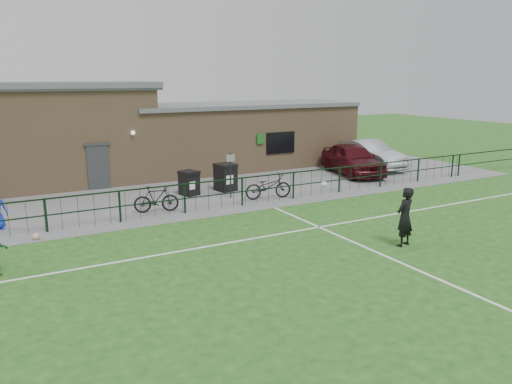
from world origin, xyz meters
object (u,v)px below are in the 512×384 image
wheelie_bin_right (226,178)px  ball_ground (36,237)px  bicycle_e (268,186)px  wheelie_bin_left (189,184)px  car_maroon (353,159)px  bicycle_d (156,199)px  sign_post (230,175)px  car_silver (368,154)px

wheelie_bin_right → ball_ground: wheelie_bin_right is taller
wheelie_bin_right → ball_ground: size_ratio=4.85×
bicycle_e → wheelie_bin_right: bearing=31.3°
wheelie_bin_left → bicycle_e: bicycle_e is taller
wheelie_bin_left → car_maroon: size_ratio=0.21×
ball_ground → bicycle_e: bearing=7.4°
car_maroon → wheelie_bin_right: bearing=-164.8°
bicycle_e → bicycle_d: bearing=97.6°
sign_post → car_silver: 10.53m
bicycle_d → bicycle_e: size_ratio=0.84×
car_maroon → car_silver: 2.25m
wheelie_bin_left → car_maroon: car_maroon is taller
ball_ground → car_maroon: bearing=13.4°
bicycle_e → ball_ground: bicycle_e is taller
car_maroon → ball_ground: bearing=-153.6°
car_maroon → bicycle_e: 7.32m
wheelie_bin_right → sign_post: 1.52m
sign_post → car_maroon: sign_post is taller
sign_post → car_maroon: bearing=11.7°
car_silver → ball_ground: 18.94m
ball_ground → bicycle_d: bearing=17.4°
wheelie_bin_left → car_maroon: (9.57, 0.32, 0.33)m
bicycle_e → ball_ground: size_ratio=8.51×
wheelie_bin_left → sign_post: size_ratio=0.50×
car_silver → ball_ground: bearing=-163.4°
wheelie_bin_left → wheelie_bin_right: (1.82, 0.03, 0.09)m
sign_post → bicycle_d: 3.70m
bicycle_d → ball_ground: bearing=121.1°
sign_post → bicycle_e: sign_post is taller
car_maroon → ball_ground: 16.75m
wheelie_bin_right → car_maroon: bearing=-7.9°
sign_post → car_maroon: (8.17, 1.69, -0.17)m
wheelie_bin_right → car_maroon: size_ratio=0.24×
wheelie_bin_left → sign_post: sign_post is taller
ball_ground → car_silver: bearing=14.9°
wheelie_bin_right → car_silver: bearing=-2.4°
wheelie_bin_left → car_maroon: bearing=-16.2°
wheelie_bin_right → car_silver: size_ratio=0.24×
car_silver → sign_post: bearing=-163.4°
car_maroon → ball_ground: size_ratio=20.23×
wheelie_bin_right → bicycle_d: size_ratio=0.68×
wheelie_bin_left → bicycle_e: size_ratio=0.49×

